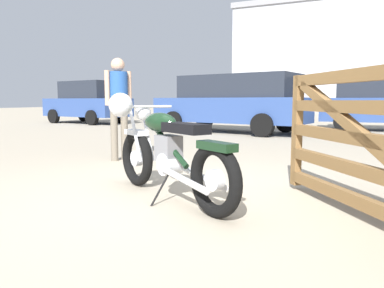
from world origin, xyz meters
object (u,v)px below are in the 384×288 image
object	(u,v)px
dark_sedan_left	(382,102)
white_estate_far	(233,102)
bystander	(119,98)
vintage_motorcycle	(165,150)
silver_sedan_mid	(88,102)

from	to	relation	value
dark_sedan_left	white_estate_far	world-z (taller)	dark_sedan_left
bystander	dark_sedan_left	bearing A→B (deg)	93.59
bystander	white_estate_far	world-z (taller)	white_estate_far
vintage_motorcycle	dark_sedan_left	bearing A→B (deg)	-72.51
bystander	silver_sedan_mid	distance (m)	10.46
white_estate_far	vintage_motorcycle	bearing A→B (deg)	113.82
bystander	silver_sedan_mid	world-z (taller)	silver_sedan_mid
silver_sedan_mid	white_estate_far	xyz separation A→B (m)	(7.06, -1.88, 0.02)
vintage_motorcycle	white_estate_far	world-z (taller)	white_estate_far
silver_sedan_mid	white_estate_far	distance (m)	7.30
vintage_motorcycle	white_estate_far	bearing A→B (deg)	-46.24
dark_sedan_left	silver_sedan_mid	size ratio (longest dim) A/B	0.95
vintage_motorcycle	white_estate_far	size ratio (longest dim) A/B	0.37
bystander	silver_sedan_mid	bearing A→B (deg)	162.50
dark_sedan_left	white_estate_far	distance (m)	4.91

